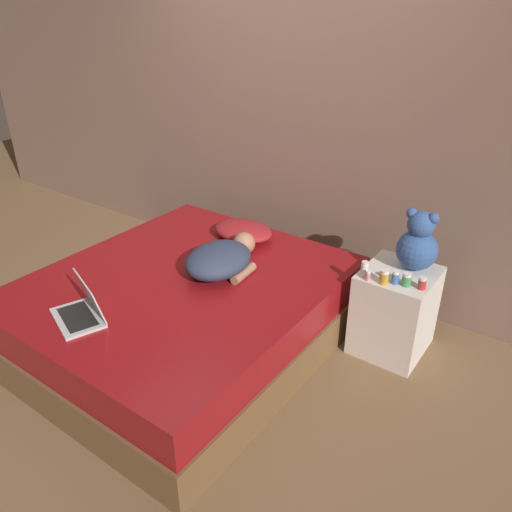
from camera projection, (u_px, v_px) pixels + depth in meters
The scene contains 14 objects.
ground_plane at pixel (187, 340), 3.39m from camera, with size 12.00×12.00×0.00m, color brown.
wall_back at pixel (292, 114), 3.70m from camera, with size 8.00×0.06×2.60m.
bed at pixel (185, 311), 3.28m from camera, with size 1.73×1.97×0.48m.
nightstand at pixel (394, 311), 3.20m from camera, with size 0.43×0.47×0.57m.
pillow at pixel (243, 231), 3.68m from camera, with size 0.46×0.34×0.11m.
person_lying at pixel (222, 258), 3.22m from camera, with size 0.43×0.65×0.18m.
laptop at pixel (82, 310), 2.76m from camera, with size 0.40×0.33×0.23m.
teddy_bear at pixel (418, 244), 3.04m from camera, with size 0.25×0.25×0.39m.
bottle_blue at pixel (395, 277), 2.93m from camera, with size 0.04×0.04×0.08m.
bottle_white at pixel (365, 269), 3.01m from camera, with size 0.05×0.05×0.10m.
bottle_green at pixel (407, 280), 2.91m from camera, with size 0.05×0.05×0.08m.
bottle_red at pixel (422, 283), 2.88m from camera, with size 0.05×0.05×0.08m.
bottle_pink at pixel (368, 276), 2.97m from camera, with size 0.03×0.03×0.06m.
bottle_amber at pixel (384, 277), 2.93m from camera, with size 0.06×0.06×0.09m.
Camera 1 is at (1.98, -1.95, 2.08)m, focal length 35.00 mm.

